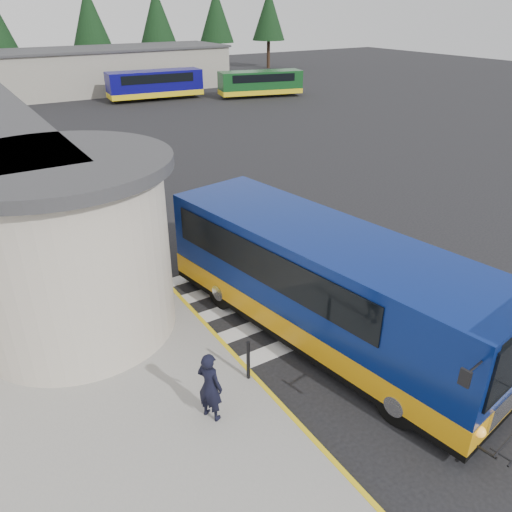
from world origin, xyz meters
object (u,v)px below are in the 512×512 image
far_bus_a (155,84)px  far_bus_b (260,82)px  bollard (248,360)px  pedestrian_a (210,386)px  pedestrian_b (122,306)px  transit_bus (325,288)px

far_bus_a → far_bus_b: far_bus_a is taller
bollard → pedestrian_a: bearing=-154.8°
pedestrian_a → pedestrian_b: size_ratio=1.00×
far_bus_a → far_bus_b: bearing=-107.4°
transit_bus → pedestrian_a: bearing=-171.9°
transit_bus → bollard: bearing=-176.1°
far_bus_b → transit_bus: bearing=163.9°
pedestrian_a → far_bus_b: 42.37m
far_bus_b → pedestrian_a: bearing=159.9°
pedestrian_b → bollard: size_ratio=1.59×
bollard → far_bus_b: 41.11m
transit_bus → far_bus_b: bearing=50.9°
pedestrian_b → far_bus_a: bearing=161.1°
far_bus_a → far_bus_b: size_ratio=1.08×
transit_bus → bollard: (-2.79, -0.64, -0.78)m
pedestrian_a → far_bus_a: (14.51, 38.99, 0.47)m
pedestrian_a → far_bus_b: size_ratio=0.20×
transit_bus → bollard: size_ratio=10.48×
pedestrian_a → pedestrian_b: (-0.54, 4.07, -0.00)m
transit_bus → pedestrian_b: size_ratio=6.60×
transit_bus → far_bus_b: (19.62, 33.82, -0.12)m
pedestrian_b → far_bus_a: far_bus_a is taller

